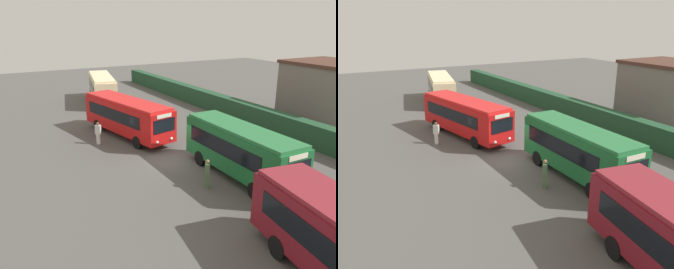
# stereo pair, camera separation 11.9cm
# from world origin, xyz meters

# --- Properties ---
(ground_plane) EXTENTS (99.76, 99.76, 0.00)m
(ground_plane) POSITION_xyz_m (0.00, 0.00, 0.00)
(ground_plane) COLOR #514F4C
(bus_cream) EXTENTS (9.43, 4.42, 3.15)m
(bus_cream) POSITION_xyz_m (-19.67, 1.78, 1.82)
(bus_cream) COLOR beige
(bus_cream) RESTS_ON ground_plane
(bus_red) EXTENTS (9.98, 4.32, 3.15)m
(bus_red) POSITION_xyz_m (-6.41, -0.58, 1.82)
(bus_red) COLOR red
(bus_red) RESTS_ON ground_plane
(bus_green) EXTENTS (8.92, 2.50, 3.25)m
(bus_green) POSITION_xyz_m (4.42, 2.39, 1.87)
(bus_green) COLOR #19602D
(bus_green) RESTS_ON ground_plane
(person_left) EXTENTS (0.48, 0.50, 1.80)m
(person_left) POSITION_xyz_m (-5.70, -3.35, 0.95)
(person_left) COLOR silver
(person_left) RESTS_ON ground_plane
(person_center) EXTENTS (0.48, 0.43, 1.78)m
(person_center) POSITION_xyz_m (4.70, -0.23, 0.94)
(person_center) COLOR #4C6B47
(person_center) RESTS_ON ground_plane
(hedge_row) EXTENTS (61.88, 1.18, 1.88)m
(hedge_row) POSITION_xyz_m (0.00, 10.95, 0.94)
(hedge_row) COLOR #21482C
(hedge_row) RESTS_ON ground_plane
(depot_building) EXTENTS (8.49, 6.57, 5.75)m
(depot_building) POSITION_xyz_m (-0.59, 17.63, 2.89)
(depot_building) COLOR slate
(depot_building) RESTS_ON ground_plane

